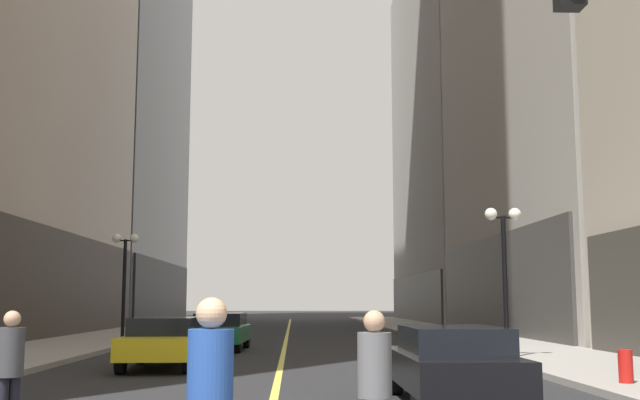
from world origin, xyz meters
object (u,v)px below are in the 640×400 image
at_px(street_lamp_left_far, 125,263).
at_px(pedestrian_with_orange_bag, 10,365).
at_px(pedestrian_in_grey_suit, 375,381).
at_px(car_green, 220,330).
at_px(street_lamp_right_mid, 504,248).
at_px(car_black, 452,362).
at_px(pedestrian_in_blue_hoodie, 210,399).
at_px(fire_hydrant_right, 626,370).
at_px(car_yellow, 163,341).

bearing_deg(street_lamp_left_far, pedestrian_with_orange_bag, -81.33).
bearing_deg(pedestrian_in_grey_suit, street_lamp_left_far, 108.26).
bearing_deg(car_green, street_lamp_right_mid, -35.19).
distance_m(car_black, street_lamp_right_mid, 9.57).
xyz_separation_m(pedestrian_in_blue_hoodie, street_lamp_right_mid, (6.65, 15.93, 2.22)).
bearing_deg(pedestrian_in_blue_hoodie, fire_hydrant_right, 52.47).
bearing_deg(car_yellow, pedestrian_with_orange_bag, -91.08).
bearing_deg(street_lamp_left_far, pedestrian_in_blue_hoodie, -76.09).
bearing_deg(car_black, car_green, 109.95).
distance_m(pedestrian_with_orange_bag, pedestrian_in_blue_hoodie, 5.25).
xyz_separation_m(car_yellow, street_lamp_left_far, (-3.32, 10.17, 2.54)).
bearing_deg(pedestrian_in_blue_hoodie, car_green, 95.30).
bearing_deg(pedestrian_in_grey_suit, pedestrian_with_orange_bag, 151.70).
bearing_deg(car_green, pedestrian_in_grey_suit, -80.27).
height_order(pedestrian_with_orange_bag, pedestrian_in_grey_suit, pedestrian_in_grey_suit).
bearing_deg(street_lamp_left_far, car_yellow, -71.91).
relative_size(car_black, street_lamp_left_far, 0.95).
height_order(pedestrian_in_grey_suit, fire_hydrant_right, pedestrian_in_grey_suit).
relative_size(pedestrian_with_orange_bag, pedestrian_in_grey_suit, 0.98).
bearing_deg(fire_hydrant_right, street_lamp_left_far, 130.64).
bearing_deg(pedestrian_with_orange_bag, car_green, 86.87).
bearing_deg(car_yellow, pedestrian_in_blue_hoodie, -79.09).
height_order(car_yellow, pedestrian_in_blue_hoodie, pedestrian_in_blue_hoodie).
height_order(car_green, pedestrian_in_grey_suit, pedestrian_in_grey_suit).
xyz_separation_m(car_black, pedestrian_in_blue_hoodie, (-3.30, -7.34, 0.32)).
bearing_deg(pedestrian_with_orange_bag, pedestrian_in_blue_hoodie, -54.90).
bearing_deg(car_black, fire_hydrant_right, 27.17).
bearing_deg(fire_hydrant_right, street_lamp_right_mid, 94.32).
xyz_separation_m(car_green, pedestrian_in_grey_suit, (3.46, -20.16, 0.24)).
relative_size(car_black, pedestrian_in_blue_hoodie, 2.38).
height_order(car_yellow, pedestrian_with_orange_bag, pedestrian_with_orange_bag).
bearing_deg(pedestrian_in_grey_suit, car_green, 99.73).
distance_m(pedestrian_in_grey_suit, pedestrian_in_blue_hoodie, 2.37).
bearing_deg(pedestrian_in_grey_suit, street_lamp_right_mid, 69.50).
relative_size(car_yellow, street_lamp_right_mid, 0.99).
xyz_separation_m(car_black, fire_hydrant_right, (3.85, 1.98, -0.32)).
xyz_separation_m(pedestrian_with_orange_bag, pedestrian_in_grey_suit, (4.43, -2.38, 0.02)).
height_order(pedestrian_with_orange_bag, fire_hydrant_right, pedestrian_with_orange_bag).
bearing_deg(car_yellow, car_black, -50.02).
bearing_deg(pedestrian_in_blue_hoodie, street_lamp_left_far, 103.91).
relative_size(car_green, street_lamp_right_mid, 1.00).
height_order(car_green, pedestrian_in_blue_hoodie, pedestrian_in_blue_hoodie).
xyz_separation_m(pedestrian_with_orange_bag, street_lamp_right_mid, (9.67, 11.64, 2.31)).
bearing_deg(car_green, car_black, -70.05).
xyz_separation_m(pedestrian_in_grey_suit, street_lamp_left_far, (-7.56, 22.90, 2.29)).
bearing_deg(street_lamp_right_mid, pedestrian_in_blue_hoodie, -112.68).
distance_m(car_yellow, pedestrian_in_grey_suit, 13.42).
xyz_separation_m(car_yellow, fire_hydrant_right, (9.98, -5.32, -0.32)).
xyz_separation_m(car_green, pedestrian_with_orange_bag, (-0.97, -17.77, 0.22)).
bearing_deg(street_lamp_right_mid, pedestrian_with_orange_bag, -129.73).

